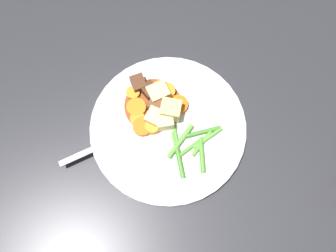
% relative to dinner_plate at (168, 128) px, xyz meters
% --- Properties ---
extents(ground_plane, '(3.00, 3.00, 0.00)m').
position_rel_dinner_plate_xyz_m(ground_plane, '(0.00, 0.00, -0.01)').
color(ground_plane, '#2D2D33').
extents(dinner_plate, '(0.28, 0.28, 0.02)m').
position_rel_dinner_plate_xyz_m(dinner_plate, '(0.00, 0.00, 0.00)').
color(dinner_plate, white).
rests_on(dinner_plate, ground_plane).
extents(stew_sauce, '(0.10, 0.10, 0.00)m').
position_rel_dinner_plate_xyz_m(stew_sauce, '(0.05, -0.01, 0.01)').
color(stew_sauce, brown).
rests_on(stew_sauce, dinner_plate).
extents(carrot_slice_0, '(0.03, 0.03, 0.01)m').
position_rel_dinner_plate_xyz_m(carrot_slice_0, '(0.02, 0.02, 0.02)').
color(carrot_slice_0, orange).
rests_on(carrot_slice_0, dinner_plate).
extents(carrot_slice_1, '(0.05, 0.05, 0.01)m').
position_rel_dinner_plate_xyz_m(carrot_slice_1, '(0.03, 0.03, 0.01)').
color(carrot_slice_1, orange).
rests_on(carrot_slice_1, dinner_plate).
extents(carrot_slice_2, '(0.05, 0.05, 0.01)m').
position_rel_dinner_plate_xyz_m(carrot_slice_2, '(0.06, 0.02, 0.01)').
color(carrot_slice_2, orange).
rests_on(carrot_slice_2, dinner_plate).
extents(carrot_slice_3, '(0.04, 0.04, 0.01)m').
position_rel_dinner_plate_xyz_m(carrot_slice_3, '(0.06, -0.04, 0.01)').
color(carrot_slice_3, orange).
rests_on(carrot_slice_3, dinner_plate).
extents(carrot_slice_4, '(0.04, 0.04, 0.01)m').
position_rel_dinner_plate_xyz_m(carrot_slice_4, '(0.05, 0.03, 0.01)').
color(carrot_slice_4, orange).
rests_on(carrot_slice_4, dinner_plate).
extents(carrot_slice_5, '(0.03, 0.03, 0.01)m').
position_rel_dinner_plate_xyz_m(carrot_slice_5, '(0.09, 0.00, 0.01)').
color(carrot_slice_5, orange).
rests_on(carrot_slice_5, dinner_plate).
extents(carrot_slice_6, '(0.04, 0.04, 0.01)m').
position_rel_dinner_plate_xyz_m(carrot_slice_6, '(0.04, -0.04, 0.02)').
color(carrot_slice_6, orange).
rests_on(carrot_slice_6, dinner_plate).
extents(carrot_slice_7, '(0.04, 0.04, 0.01)m').
position_rel_dinner_plate_xyz_m(carrot_slice_7, '(0.01, -0.04, 0.01)').
color(carrot_slice_7, orange).
rests_on(carrot_slice_7, dinner_plate).
extents(potato_chunk_0, '(0.04, 0.04, 0.03)m').
position_rel_dinner_plate_xyz_m(potato_chunk_0, '(0.01, 0.00, 0.02)').
color(potato_chunk_0, '#EAD68C').
rests_on(potato_chunk_0, dinner_plate).
extents(potato_chunk_1, '(0.04, 0.04, 0.03)m').
position_rel_dinner_plate_xyz_m(potato_chunk_1, '(0.05, -0.03, 0.02)').
color(potato_chunk_1, '#EAD68C').
rests_on(potato_chunk_1, dinner_plate).
extents(potato_chunk_2, '(0.04, 0.04, 0.03)m').
position_rel_dinner_plate_xyz_m(potato_chunk_2, '(0.02, 0.01, 0.02)').
color(potato_chunk_2, '#EAD68C').
rests_on(potato_chunk_2, dinner_plate).
extents(potato_chunk_3, '(0.05, 0.04, 0.03)m').
position_rel_dinner_plate_xyz_m(potato_chunk_3, '(0.01, -0.02, 0.03)').
color(potato_chunk_3, '#E5CC7A').
rests_on(potato_chunk_3, dinner_plate).
extents(meat_chunk_0, '(0.04, 0.04, 0.02)m').
position_rel_dinner_plate_xyz_m(meat_chunk_0, '(0.03, -0.01, 0.02)').
color(meat_chunk_0, brown).
rests_on(meat_chunk_0, dinner_plate).
extents(meat_chunk_1, '(0.03, 0.03, 0.02)m').
position_rel_dinner_plate_xyz_m(meat_chunk_1, '(0.07, -0.02, 0.02)').
color(meat_chunk_1, '#4C2B19').
rests_on(meat_chunk_1, dinner_plate).
extents(meat_chunk_2, '(0.04, 0.03, 0.02)m').
position_rel_dinner_plate_xyz_m(meat_chunk_2, '(0.09, -0.02, 0.02)').
color(meat_chunk_2, '#56331E').
rests_on(meat_chunk_2, dinner_plate).
extents(green_bean_0, '(0.01, 0.05, 0.01)m').
position_rel_dinner_plate_xyz_m(green_bean_0, '(-0.06, -0.02, 0.01)').
color(green_bean_0, '#66AD42').
rests_on(green_bean_0, dinner_plate).
extents(green_bean_1, '(0.04, 0.06, 0.01)m').
position_rel_dinner_plate_xyz_m(green_bean_1, '(-0.05, -0.03, 0.01)').
color(green_bean_1, '#4C8E33').
rests_on(green_bean_1, dinner_plate).
extents(green_bean_2, '(0.05, 0.04, 0.01)m').
position_rel_dinner_plate_xyz_m(green_bean_2, '(-0.03, 0.01, 0.01)').
color(green_bean_2, '#599E38').
rests_on(green_bean_2, dinner_plate).
extents(green_bean_3, '(0.02, 0.06, 0.01)m').
position_rel_dinner_plate_xyz_m(green_bean_3, '(-0.07, -0.03, 0.01)').
color(green_bean_3, '#66AD42').
rests_on(green_bean_3, dinner_plate).
extents(green_bean_4, '(0.05, 0.05, 0.01)m').
position_rel_dinner_plate_xyz_m(green_bean_4, '(-0.08, -0.00, 0.01)').
color(green_bean_4, '#599E38').
rests_on(green_bean_4, dinner_plate).
extents(green_bean_5, '(0.02, 0.07, 0.01)m').
position_rel_dinner_plate_xyz_m(green_bean_5, '(-0.04, 0.01, 0.01)').
color(green_bean_5, '#66AD42').
rests_on(green_bean_5, dinner_plate).
extents(green_bean_6, '(0.01, 0.05, 0.01)m').
position_rel_dinner_plate_xyz_m(green_bean_6, '(-0.06, 0.00, 0.01)').
color(green_bean_6, '#599E38').
rests_on(green_bean_6, dinner_plate).
extents(green_bean_7, '(0.07, 0.05, 0.01)m').
position_rel_dinner_plate_xyz_m(green_bean_7, '(-0.05, 0.03, 0.01)').
color(green_bean_7, '#599E38').
rests_on(green_bean_7, dinner_plate).
extents(green_bean_8, '(0.05, 0.04, 0.01)m').
position_rel_dinner_plate_xyz_m(green_bean_8, '(-0.06, 0.03, 0.01)').
color(green_bean_8, '#4C8E33').
rests_on(green_bean_8, dinner_plate).
extents(fork, '(0.08, 0.17, 0.00)m').
position_rel_dinner_plate_xyz_m(fork, '(0.05, 0.09, 0.01)').
color(fork, silver).
rests_on(fork, dinner_plate).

